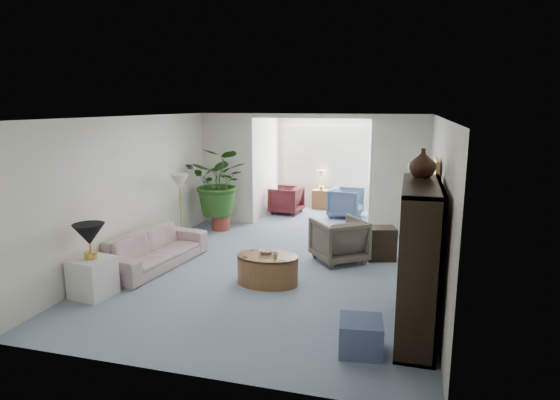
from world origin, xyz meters
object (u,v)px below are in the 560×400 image
(cabinet_urn, at_px, (423,163))
(ottoman, at_px, (361,336))
(plant_pot, at_px, (221,222))
(sunroom_chair_maroon, at_px, (286,200))
(coffee_cup, at_px, (275,255))
(framed_picture, at_px, (437,177))
(table_lamp, at_px, (89,234))
(coffee_bowl, at_px, (266,251))
(entertainment_cabinet, at_px, (418,260))
(sofa, at_px, (155,249))
(wingback_chair, at_px, (339,240))
(coffee_table, at_px, (267,269))
(side_table_dark, at_px, (381,243))
(sunroom_chair_blue, at_px, (346,203))
(sunroom_table, at_px, (321,199))
(end_table, at_px, (93,277))
(floor_lamp, at_px, (179,182))

(cabinet_urn, height_order, ottoman, cabinet_urn)
(plant_pot, height_order, sunroom_chair_maroon, sunroom_chair_maroon)
(coffee_cup, xyz_separation_m, sunroom_chair_maroon, (-1.07, 4.75, -0.15))
(framed_picture, height_order, ottoman, framed_picture)
(table_lamp, distance_m, sunroom_chair_maroon, 5.95)
(coffee_bowl, bearing_deg, coffee_cup, -45.00)
(entertainment_cabinet, height_order, cabinet_urn, cabinet_urn)
(table_lamp, relative_size, entertainment_cabinet, 0.24)
(sofa, relative_size, wingback_chair, 2.47)
(coffee_table, bearing_deg, sunroom_chair_maroon, 101.22)
(coffee_table, height_order, side_table_dark, side_table_dark)
(table_lamp, bearing_deg, sunroom_chair_blue, 63.81)
(ottoman, bearing_deg, sunroom_table, 103.91)
(end_table, distance_m, coffee_table, 2.52)
(table_lamp, height_order, floor_lamp, floor_lamp)
(table_lamp, height_order, coffee_bowl, table_lamp)
(sofa, distance_m, cabinet_urn, 4.60)
(sunroom_chair_maroon, bearing_deg, wingback_chair, 34.87)
(coffee_table, xyz_separation_m, coffee_bowl, (-0.05, 0.10, 0.25))
(coffee_bowl, height_order, cabinet_urn, cabinet_urn)
(side_table_dark, relative_size, sunroom_table, 1.15)
(sunroom_chair_blue, xyz_separation_m, sunroom_chair_maroon, (-1.50, 0.00, -0.01))
(table_lamp, relative_size, floor_lamp, 1.22)
(entertainment_cabinet, xyz_separation_m, plant_pot, (-4.05, 3.77, -0.74))
(coffee_cup, distance_m, ottoman, 2.13)
(entertainment_cabinet, bearing_deg, coffee_table, 154.58)
(end_table, relative_size, coffee_table, 0.59)
(side_table_dark, xyz_separation_m, entertainment_cabinet, (0.56, -2.66, 0.61))
(floor_lamp, height_order, side_table_dark, floor_lamp)
(framed_picture, xyz_separation_m, side_table_dark, (-0.79, 1.32, -1.41))
(floor_lamp, height_order, ottoman, floor_lamp)
(plant_pot, bearing_deg, floor_lamp, -103.23)
(end_table, bearing_deg, ottoman, -8.12)
(coffee_cup, xyz_separation_m, side_table_dark, (1.44, 1.74, -0.20))
(plant_pot, bearing_deg, coffee_bowl, -55.08)
(wingback_chair, height_order, sunroom_table, wingback_chair)
(coffee_cup, xyz_separation_m, sunroom_chair_blue, (0.43, 4.75, -0.14))
(floor_lamp, relative_size, coffee_cup, 3.78)
(entertainment_cabinet, relative_size, sunroom_chair_maroon, 2.41)
(framed_picture, xyz_separation_m, cabinet_urn, (-0.23, -0.83, 0.29))
(framed_picture, height_order, cabinet_urn, cabinet_urn)
(side_table_dark, bearing_deg, floor_lamp, -177.77)
(floor_lamp, distance_m, sunroom_chair_maroon, 3.53)
(wingback_chair, height_order, ottoman, wingback_chair)
(coffee_table, xyz_separation_m, entertainment_cabinet, (2.15, -1.02, 0.68))
(sofa, height_order, end_table, sofa)
(table_lamp, height_order, entertainment_cabinet, entertainment_cabinet)
(coffee_cup, bearing_deg, entertainment_cabinet, -24.75)
(framed_picture, relative_size, side_table_dark, 0.86)
(floor_lamp, distance_m, coffee_table, 2.85)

